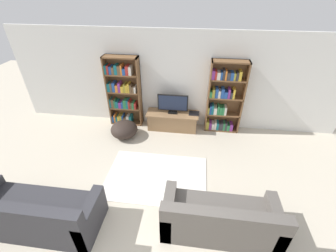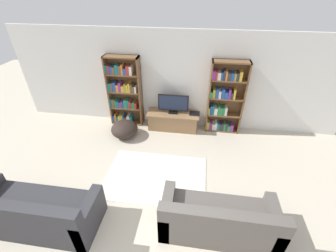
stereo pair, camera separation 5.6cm
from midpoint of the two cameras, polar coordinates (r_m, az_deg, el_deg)
wall_back at (r=6.07m, az=2.03°, el=11.43°), size 8.80×0.06×2.60m
bookshelf_left at (r=6.33m, az=-10.88°, el=8.42°), size 0.91×0.30×1.95m
bookshelf_right at (r=6.07m, az=14.30°, el=6.63°), size 0.91×0.30×1.95m
tv_stand at (r=6.27m, az=1.55°, el=1.38°), size 1.42×0.51×0.49m
television at (r=6.02m, az=1.65°, el=5.71°), size 0.81×0.16×0.54m
laptop at (r=6.15m, az=7.01°, el=3.19°), size 0.28×0.25×0.03m
area_rug at (r=4.95m, az=-2.77°, el=-12.78°), size 2.12×1.47×0.02m
couch_left_sectional at (r=4.59m, az=-30.36°, el=-18.49°), size 2.09×0.86×0.88m
couch_right_sofa at (r=4.07m, az=13.09°, el=-22.26°), size 1.89×0.82×0.84m
beanbag_ottoman at (r=6.08m, az=-10.72°, el=-0.78°), size 0.71×0.71×0.42m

